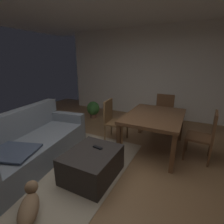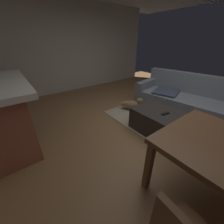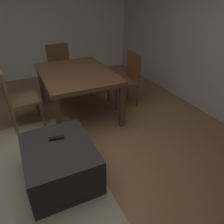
{
  "view_description": "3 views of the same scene",
  "coord_description": "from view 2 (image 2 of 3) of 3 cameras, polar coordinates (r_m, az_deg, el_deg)",
  "views": [
    {
      "loc": [
        -1.88,
        -1.31,
        1.77
      ],
      "look_at": [
        0.19,
        -0.27,
        1.05
      ],
      "focal_mm": 26.87,
      "sensor_mm": 36.0,
      "label": 1
    },
    {
      "loc": [
        1.27,
        -2.11,
        1.62
      ],
      "look_at": [
        -0.27,
        -0.94,
        0.6
      ],
      "focal_mm": 21.91,
      "sensor_mm": 36.0,
      "label": 2
    },
    {
      "loc": [
        -1.82,
        0.22,
        1.84
      ],
      "look_at": [
        0.15,
        -0.72,
        0.6
      ],
      "focal_mm": 34.23,
      "sensor_mm": 36.0,
      "label": 3
    }
  ],
  "objects": [
    {
      "name": "couch",
      "position": [
        3.86,
        28.03,
        4.66
      ],
      "size": [
        2.38,
        1.27,
        0.9
      ],
      "color": "slate",
      "rests_on": "ground"
    },
    {
      "name": "area_rug",
      "position": [
        3.38,
        23.87,
        -3.31
      ],
      "size": [
        2.6,
        2.0,
        0.01
      ],
      "primitive_type": "cube",
      "color": "tan",
      "rests_on": "ground"
    },
    {
      "name": "small_dog",
      "position": [
        3.53,
        8.36,
        3.33
      ],
      "size": [
        0.52,
        0.48,
        0.3
      ],
      "color": "#8C6B4C",
      "rests_on": "ground"
    },
    {
      "name": "tv_remote",
      "position": [
        2.63,
        21.34,
        -0.59
      ],
      "size": [
        0.07,
        0.17,
        0.02
      ],
      "primitive_type": "cube",
      "rotation": [
        0.0,
        0.0,
        -0.13
      ],
      "color": "black",
      "rests_on": "ottoman_coffee_table"
    },
    {
      "name": "fireplace",
      "position": [
        2.84,
        -37.83,
        -0.59
      ],
      "size": [
        1.81,
        0.76,
        1.08
      ],
      "color": "#9E5642",
      "rests_on": "ground"
    },
    {
      "name": "floor",
      "position": [
        2.95,
        18.21,
        -7.11
      ],
      "size": [
        8.43,
        8.43,
        0.0
      ],
      "primitive_type": "plane",
      "color": "olive"
    },
    {
      "name": "wall_left",
      "position": [
        5.23,
        -14.72,
        24.35
      ],
      "size": [
        0.12,
        5.76,
        2.75
      ],
      "primitive_type": "cube",
      "color": "beige",
      "rests_on": "ground"
    },
    {
      "name": "ottoman_coffee_table",
      "position": [
        2.82,
        18.5,
        -3.55
      ],
      "size": [
        0.87,
        0.71,
        0.44
      ],
      "primitive_type": "cube",
      "color": "#2D2826",
      "rests_on": "ground"
    }
  ]
}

